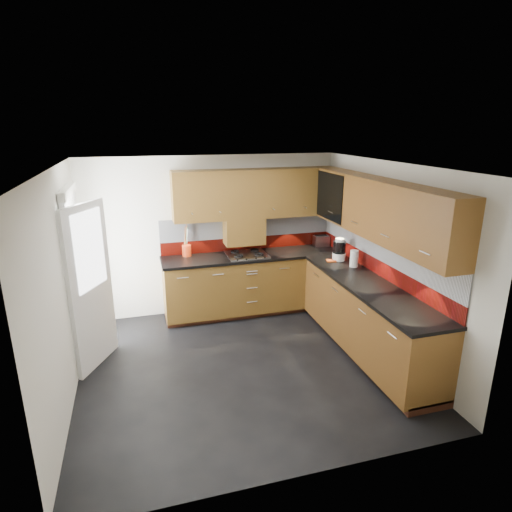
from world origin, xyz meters
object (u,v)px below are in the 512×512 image
object	(u,v)px
toaster	(321,241)
food_processor	(339,250)
gas_hob	(247,254)
utensil_pot	(187,249)

from	to	relation	value
toaster	food_processor	xyz separation A→B (m)	(-0.06, -0.76, 0.06)
food_processor	toaster	bearing A→B (deg)	85.26
toaster	food_processor	world-z (taller)	food_processor
toaster	gas_hob	bearing A→B (deg)	-172.04
gas_hob	toaster	size ratio (longest dim) A/B	2.38
gas_hob	toaster	distance (m)	1.30
gas_hob	food_processor	world-z (taller)	food_processor
gas_hob	toaster	bearing A→B (deg)	7.96
utensil_pot	toaster	size ratio (longest dim) A/B	1.90
toaster	utensil_pot	bearing A→B (deg)	178.86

